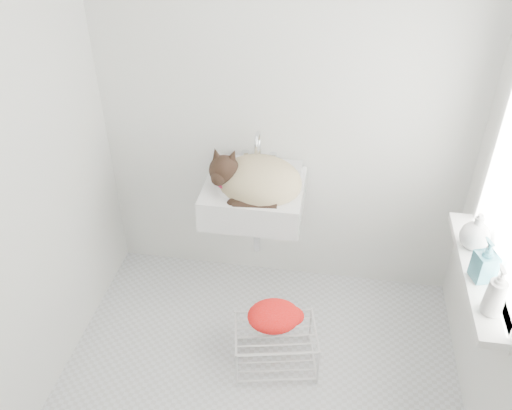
# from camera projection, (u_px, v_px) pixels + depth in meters

# --- Properties ---
(floor) EXTENTS (2.20, 2.00, 0.02)m
(floor) POSITION_uv_depth(u_px,v_px,m) (256.00, 391.00, 2.91)
(floor) COLOR silver
(floor) RESTS_ON ground
(back_wall) EXTENTS (2.20, 0.02, 2.50)m
(back_wall) POSITION_uv_depth(u_px,v_px,m) (285.00, 102.00, 3.00)
(back_wall) COLOR silver
(back_wall) RESTS_ON ground
(left_wall) EXTENTS (0.02, 2.00, 2.50)m
(left_wall) POSITION_uv_depth(u_px,v_px,m) (8.00, 179.00, 2.34)
(left_wall) COLOR silver
(left_wall) RESTS_ON ground
(windowsill) EXTENTS (0.16, 0.88, 0.04)m
(windowsill) POSITION_uv_depth(u_px,v_px,m) (479.00, 272.00, 2.47)
(windowsill) COLOR white
(windowsill) RESTS_ON right_wall
(sink) EXTENTS (0.56, 0.49, 0.23)m
(sink) POSITION_uv_depth(u_px,v_px,m) (254.00, 185.00, 3.04)
(sink) COLOR silver
(sink) RESTS_ON back_wall
(faucet) EXTENTS (0.20, 0.14, 0.20)m
(faucet) POSITION_uv_depth(u_px,v_px,m) (259.00, 148.00, 3.11)
(faucet) COLOR silver
(faucet) RESTS_ON sink
(cat) EXTENTS (0.54, 0.47, 0.31)m
(cat) POSITION_uv_depth(u_px,v_px,m) (255.00, 180.00, 3.00)
(cat) COLOR tan
(cat) RESTS_ON sink
(wire_rack) EXTENTS (0.49, 0.39, 0.26)m
(wire_rack) POSITION_uv_depth(u_px,v_px,m) (275.00, 344.00, 2.98)
(wire_rack) COLOR silver
(wire_rack) RESTS_ON floor
(towel) EXTENTS (0.34, 0.27, 0.12)m
(towel) POSITION_uv_depth(u_px,v_px,m) (274.00, 320.00, 2.94)
(towel) COLOR #D50800
(towel) RESTS_ON wire_rack
(bottle_a) EXTENTS (0.08, 0.08, 0.20)m
(bottle_a) POSITION_uv_depth(u_px,v_px,m) (489.00, 312.00, 2.24)
(bottle_a) COLOR silver
(bottle_a) RESTS_ON windowsill
(bottle_b) EXTENTS (0.12, 0.12, 0.20)m
(bottle_b) POSITION_uv_depth(u_px,v_px,m) (480.00, 278.00, 2.41)
(bottle_b) COLOR teal
(bottle_b) RESTS_ON windowsill
(bottle_c) EXTENTS (0.18, 0.18, 0.19)m
(bottle_c) POSITION_uv_depth(u_px,v_px,m) (472.00, 246.00, 2.59)
(bottle_c) COLOR silver
(bottle_c) RESTS_ON windowsill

